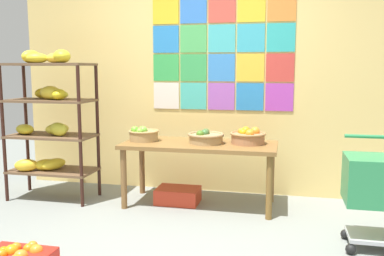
# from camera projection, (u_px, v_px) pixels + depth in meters

# --- Properties ---
(ground) EXTENTS (9.22, 9.22, 0.00)m
(ground) POSITION_uv_depth(u_px,v_px,m) (162.00, 246.00, 3.37)
(ground) COLOR gray
(back_wall_with_art) EXTENTS (4.31, 0.07, 2.73)m
(back_wall_with_art) POSITION_uv_depth(u_px,v_px,m) (203.00, 71.00, 4.76)
(back_wall_with_art) COLOR #E4C370
(back_wall_with_art) RESTS_ON ground
(banana_shelf_unit) EXTENTS (0.92, 0.52, 1.60)m
(banana_shelf_unit) POSITION_uv_depth(u_px,v_px,m) (49.00, 113.00, 4.50)
(banana_shelf_unit) COLOR #321912
(banana_shelf_unit) RESTS_ON ground
(display_table) EXTENTS (1.56, 0.67, 0.65)m
(display_table) POSITION_uv_depth(u_px,v_px,m) (200.00, 150.00, 4.31)
(display_table) COLOR brown
(display_table) RESTS_ON ground
(fruit_basket_back_left) EXTENTS (0.32, 0.32, 0.16)m
(fruit_basket_back_left) POSITION_uv_depth(u_px,v_px,m) (143.00, 134.00, 4.43)
(fruit_basket_back_left) COLOR #A58250
(fruit_basket_back_left) RESTS_ON display_table
(fruit_basket_centre) EXTENTS (0.37, 0.37, 0.14)m
(fruit_basket_centre) POSITION_uv_depth(u_px,v_px,m) (206.00, 137.00, 4.28)
(fruit_basket_centre) COLOR #A48354
(fruit_basket_centre) RESTS_ON display_table
(fruit_basket_left) EXTENTS (0.36, 0.36, 0.17)m
(fruit_basket_left) POSITION_uv_depth(u_px,v_px,m) (248.00, 136.00, 4.26)
(fruit_basket_left) COLOR #A56F49
(fruit_basket_left) RESTS_ON display_table
(produce_crate_under_table) EXTENTS (0.44, 0.32, 0.16)m
(produce_crate_under_table) POSITION_uv_depth(u_px,v_px,m) (178.00, 195.00, 4.45)
(produce_crate_under_table) COLOR red
(produce_crate_under_table) RESTS_ON ground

